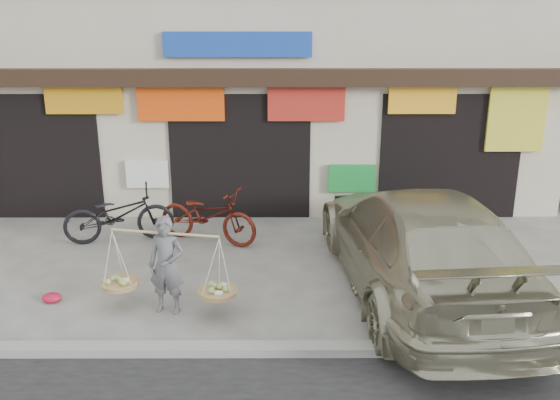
{
  "coord_description": "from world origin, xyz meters",
  "views": [
    {
      "loc": [
        0.82,
        -8.87,
        4.32
      ],
      "look_at": [
        0.85,
        0.9,
        1.21
      ],
      "focal_mm": 38.0,
      "sensor_mm": 36.0,
      "label": 1
    }
  ],
  "objects_px": {
    "bike_2": "(208,215)",
    "bike_0": "(119,215)",
    "street_vendor": "(167,270)",
    "suv": "(419,242)"
  },
  "relations": [
    {
      "from": "bike_2",
      "to": "bike_0",
      "type": "bearing_deg",
      "value": 111.56
    },
    {
      "from": "suv",
      "to": "street_vendor",
      "type": "bearing_deg",
      "value": 4.54
    },
    {
      "from": "bike_0",
      "to": "suv",
      "type": "distance_m",
      "value": 5.8
    },
    {
      "from": "street_vendor",
      "to": "bike_0",
      "type": "relative_size",
      "value": 0.99
    },
    {
      "from": "street_vendor",
      "to": "bike_0",
      "type": "xyz_separation_m",
      "value": [
        -1.46,
        2.88,
        -0.13
      ]
    },
    {
      "from": "bike_0",
      "to": "bike_2",
      "type": "distance_m",
      "value": 1.74
    },
    {
      "from": "street_vendor",
      "to": "suv",
      "type": "distance_m",
      "value": 3.94
    },
    {
      "from": "bike_2",
      "to": "street_vendor",
      "type": "bearing_deg",
      "value": -162.92
    },
    {
      "from": "suv",
      "to": "bike_0",
      "type": "bearing_deg",
      "value": -27.57
    },
    {
      "from": "street_vendor",
      "to": "bike_2",
      "type": "bearing_deg",
      "value": 95.25
    }
  ]
}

